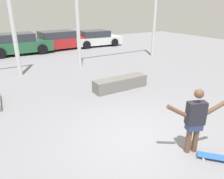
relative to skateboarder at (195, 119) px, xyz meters
name	(u,v)px	position (x,y,z in m)	size (l,w,h in m)	color
ground_plane	(138,137)	(-0.67, 1.11, -0.85)	(36.00, 36.00, 0.00)	gray
skateboarder	(195,119)	(0.00, 0.00, 0.00)	(1.32, 0.60, 1.55)	brown
skateboard	(216,157)	(0.24, -0.50, -0.79)	(0.69, 0.73, 0.08)	#2D66B2
grind_box	(120,83)	(0.87, 4.24, -0.61)	(2.27, 0.58, 0.48)	slate
canopy_support_right	(120,3)	(3.52, 8.29, 2.42)	(5.46, 0.20, 5.31)	silver
parked_car_green	(19,44)	(-1.31, 13.61, -0.16)	(4.29, 2.05, 1.42)	#28603D
parked_car_red	(59,40)	(1.68, 13.90, -0.18)	(4.70, 2.25, 1.38)	red
parked_car_white	(96,38)	(4.75, 13.73, -0.24)	(4.12, 2.14, 1.26)	white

